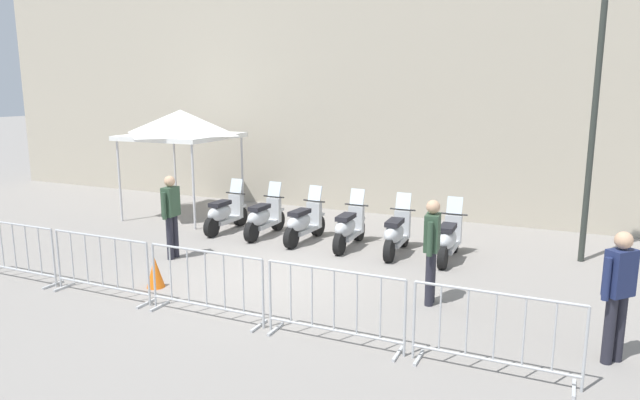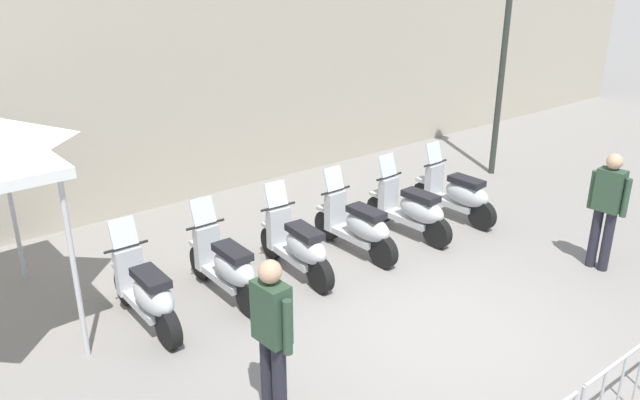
# 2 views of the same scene
# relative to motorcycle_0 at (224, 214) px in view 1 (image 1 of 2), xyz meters

# --- Properties ---
(ground_plane) EXTENTS (120.00, 120.00, 0.00)m
(ground_plane) POSITION_rel_motorcycle_0_xyz_m (2.69, -2.40, -0.45)
(ground_plane) COLOR gray
(motorcycle_0) EXTENTS (0.56, 1.72, 1.24)m
(motorcycle_0) POSITION_rel_motorcycle_0_xyz_m (0.00, 0.00, 0.00)
(motorcycle_0) COLOR black
(motorcycle_0) RESTS_ON ground
(motorcycle_1) EXTENTS (0.56, 1.72, 1.24)m
(motorcycle_1) POSITION_rel_motorcycle_0_xyz_m (1.10, -0.03, 0.00)
(motorcycle_1) COLOR black
(motorcycle_1) RESTS_ON ground
(motorcycle_2) EXTENTS (0.56, 1.73, 1.24)m
(motorcycle_2) POSITION_rel_motorcycle_0_xyz_m (2.19, -0.14, 0.00)
(motorcycle_2) COLOR black
(motorcycle_2) RESTS_ON ground
(motorcycle_3) EXTENTS (0.56, 1.72, 1.24)m
(motorcycle_3) POSITION_rel_motorcycle_0_xyz_m (3.30, -0.17, 0.00)
(motorcycle_3) COLOR black
(motorcycle_3) RESTS_ON ground
(motorcycle_4) EXTENTS (0.56, 1.72, 1.24)m
(motorcycle_4) POSITION_rel_motorcycle_0_xyz_m (4.40, -0.24, 0.00)
(motorcycle_4) COLOR black
(motorcycle_4) RESTS_ON ground
(motorcycle_5) EXTENTS (0.56, 1.72, 1.24)m
(motorcycle_5) POSITION_rel_motorcycle_0_xyz_m (5.50, -0.27, 0.00)
(motorcycle_5) COLOR black
(motorcycle_5) RESTS_ON ground
(barrier_segment_0) EXTENTS (2.04, 0.49, 1.07)m
(barrier_segment_0) POSITION_rel_motorcycle_0_xyz_m (-1.62, -4.51, 0.07)
(barrier_segment_0) COLOR #B2B5B7
(barrier_segment_0) RESTS_ON ground
(barrier_segment_1) EXTENTS (2.04, 0.49, 1.07)m
(barrier_segment_1) POSITION_rel_motorcycle_0_xyz_m (0.50, -4.56, 0.07)
(barrier_segment_1) COLOR #B2B5B7
(barrier_segment_1) RESTS_ON ground
(barrier_segment_2) EXTENTS (2.04, 0.49, 1.07)m
(barrier_segment_2) POSITION_rel_motorcycle_0_xyz_m (2.63, -4.62, 0.07)
(barrier_segment_2) COLOR #B2B5B7
(barrier_segment_2) RESTS_ON ground
(barrier_segment_3) EXTENTS (2.04, 0.49, 1.07)m
(barrier_segment_3) POSITION_rel_motorcycle_0_xyz_m (4.76, -4.68, 0.07)
(barrier_segment_3) COLOR #B2B5B7
(barrier_segment_3) RESTS_ON ground
(barrier_segment_4) EXTENTS (2.04, 0.49, 1.07)m
(barrier_segment_4) POSITION_rel_motorcycle_0_xyz_m (6.88, -4.73, 0.07)
(barrier_segment_4) COLOR #B2B5B7
(barrier_segment_4) RESTS_ON ground
(street_lamp) EXTENTS (0.36, 0.36, 5.61)m
(street_lamp) POSITION_rel_motorcycle_0_xyz_m (8.00, 0.80, 2.94)
(street_lamp) COLOR #2D332D
(street_lamp) RESTS_ON ground
(officer_near_row_end) EXTENTS (0.24, 0.55, 1.73)m
(officer_near_row_end) POSITION_rel_motorcycle_0_xyz_m (5.66, -2.72, 0.53)
(officer_near_row_end) COLOR #23232D
(officer_near_row_end) RESTS_ON ground
(officer_mid_plaza) EXTENTS (0.24, 0.55, 1.73)m
(officer_mid_plaza) POSITION_rel_motorcycle_0_xyz_m (0.21, -2.30, 0.53)
(officer_mid_plaza) COLOR #23232D
(officer_mid_plaza) RESTS_ON ground
(officer_by_barriers) EXTENTS (0.41, 0.42, 1.73)m
(officer_by_barriers) POSITION_rel_motorcycle_0_xyz_m (8.25, -3.80, 0.53)
(officer_by_barriers) COLOR #23232D
(officer_by_barriers) RESTS_ON ground
(canopy_tent) EXTENTS (2.59, 2.59, 2.91)m
(canopy_tent) POSITION_rel_motorcycle_0_xyz_m (-1.98, 1.08, 2.06)
(canopy_tent) COLOR silver
(canopy_tent) RESTS_ON ground
(traffic_cone) EXTENTS (0.32, 0.32, 0.55)m
(traffic_cone) POSITION_rel_motorcycle_0_xyz_m (1.03, -3.86, -0.18)
(traffic_cone) COLOR orange
(traffic_cone) RESTS_ON ground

